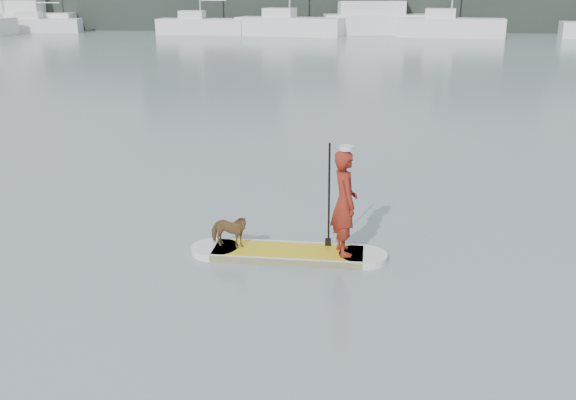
# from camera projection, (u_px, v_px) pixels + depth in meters

# --- Properties ---
(ground) EXTENTS (140.00, 140.00, 0.00)m
(ground) POSITION_uv_depth(u_px,v_px,m) (132.00, 198.00, 13.68)
(ground) COLOR slate
(ground) RESTS_ON ground
(paddleboard) EXTENTS (3.30, 0.86, 0.12)m
(paddleboard) POSITION_uv_depth(u_px,v_px,m) (288.00, 253.00, 10.72)
(paddleboard) COLOR gold
(paddleboard) RESTS_ON ground
(paddler) EXTENTS (0.58, 0.73, 1.74)m
(paddler) POSITION_uv_depth(u_px,v_px,m) (344.00, 203.00, 10.31)
(paddler) COLOR maroon
(paddler) RESTS_ON paddleboard
(white_cap) EXTENTS (0.22, 0.22, 0.07)m
(white_cap) POSITION_uv_depth(u_px,v_px,m) (346.00, 148.00, 10.02)
(white_cap) COLOR silver
(white_cap) RESTS_ON paddler
(dog) EXTENTS (0.73, 0.43, 0.58)m
(dog) POSITION_uv_depth(u_px,v_px,m) (229.00, 231.00, 10.73)
(dog) COLOR #56351D
(dog) RESTS_ON paddleboard
(paddle) EXTENTS (0.10, 0.30, 2.00)m
(paddle) POSITION_uv_depth(u_px,v_px,m) (329.00, 208.00, 10.65)
(paddle) COLOR black
(paddle) RESTS_ON ground
(sailboat_b) EXTENTS (7.93, 3.57, 11.37)m
(sailboat_b) POSITION_uv_depth(u_px,v_px,m) (38.00, 24.00, 59.76)
(sailboat_b) COLOR white
(sailboat_b) RESTS_ON ground
(sailboat_c) EXTENTS (7.69, 2.61, 11.01)m
(sailboat_c) POSITION_uv_depth(u_px,v_px,m) (200.00, 25.00, 57.52)
(sailboat_c) COLOR white
(sailboat_c) RESTS_ON ground
(sailboat_d) EXTENTS (9.66, 4.65, 13.67)m
(sailboat_d) POSITION_uv_depth(u_px,v_px,m) (289.00, 24.00, 56.26)
(sailboat_d) COLOR white
(sailboat_d) RESTS_ON ground
(sailboat_e) EXTENTS (9.25, 4.20, 12.94)m
(sailboat_e) POSITION_uv_depth(u_px,v_px,m) (449.00, 26.00, 54.65)
(sailboat_e) COLOR white
(sailboat_e) RESTS_ON ground
(motor_yacht_a) EXTENTS (10.85, 4.62, 6.31)m
(motor_yacht_a) POSITION_uv_depth(u_px,v_px,m) (378.00, 14.00, 57.60)
(motor_yacht_a) COLOR white
(motor_yacht_a) RESTS_ON ground
(motor_yacht_b) EXTENTS (9.47, 3.66, 6.14)m
(motor_yacht_b) POSITION_uv_depth(u_px,v_px,m) (22.00, 12.00, 62.05)
(motor_yacht_b) COLOR white
(motor_yacht_b) RESTS_ON ground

